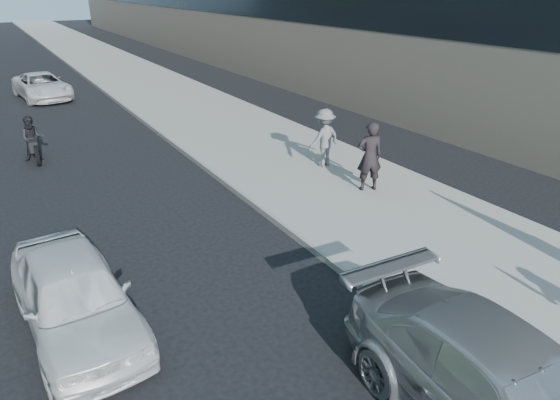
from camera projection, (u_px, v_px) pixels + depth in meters
ground at (336, 354)px, 7.62m from camera, size 160.00×160.00×0.00m
near_sidewalk at (165, 93)px, 25.24m from camera, size 5.00×120.00×0.15m
jogger at (324, 138)px, 14.71m from camera, size 1.20×0.82×1.72m
pedestrian_woman at (370, 157)px, 12.94m from camera, size 0.78×0.65×1.84m
parked_sedan at (512, 399)px, 5.87m from camera, size 2.19×4.95×1.41m
white_sedan_near at (75, 296)px, 7.90m from camera, size 1.79×3.96×1.32m
white_sedan_far at (42, 86)px, 24.10m from camera, size 2.51×4.60×1.22m
motorcycle at (33, 141)px, 15.72m from camera, size 0.74×2.05×1.42m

